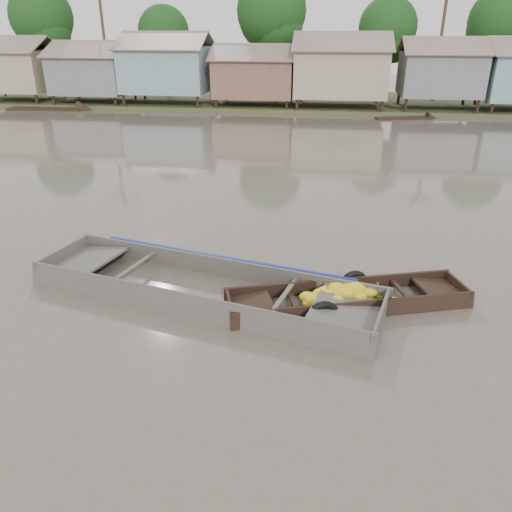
# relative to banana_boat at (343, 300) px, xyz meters

# --- Properties ---
(ground) EXTENTS (120.00, 120.00, 0.00)m
(ground) POSITION_rel_banana_boat_xyz_m (-2.28, -0.45, -0.15)
(ground) COLOR #534C40
(ground) RESTS_ON ground
(riverbank) EXTENTS (120.00, 12.47, 10.22)m
(riverbank) POSITION_rel_banana_boat_xyz_m (0.75, 31.42, 2.92)
(riverbank) COLOR #384723
(riverbank) RESTS_ON ground
(banana_boat) EXTENTS (5.63, 2.91, 0.79)m
(banana_boat) POSITION_rel_banana_boat_xyz_m (0.00, 0.00, 0.00)
(banana_boat) COLOR black
(banana_boat) RESTS_ON ground
(viewer_boat) EXTENTS (8.63, 4.16, 0.67)m
(viewer_boat) POSITION_rel_banana_boat_xyz_m (-3.21, 0.07, -0.07)
(viewer_boat) COLOR #44403A
(viewer_boat) RESTS_ON ground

